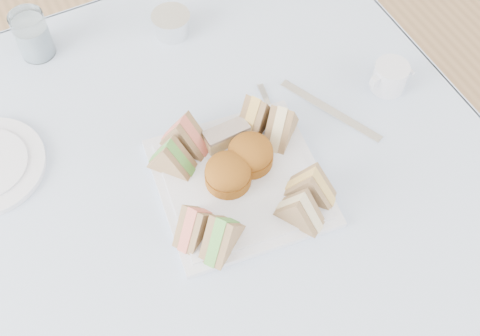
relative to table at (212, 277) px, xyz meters
name	(u,v)px	position (x,y,z in m)	size (l,w,h in m)	color
floor	(217,330)	(0.00, 0.00, -0.37)	(4.00, 4.00, 0.00)	#9E7751
table	(212,277)	(0.00, 0.00, 0.00)	(0.90, 0.90, 0.74)	brown
tablecloth	(203,192)	(0.00, 0.00, 0.37)	(1.02, 1.02, 0.01)	silver
serving_plate	(240,182)	(0.06, -0.02, 0.38)	(0.26, 0.26, 0.01)	silver
sandwich_fl_a	(194,220)	(-0.04, -0.07, 0.42)	(0.08, 0.04, 0.07)	#9D845A
sandwich_fl_b	(222,232)	(-0.01, -0.11, 0.43)	(0.09, 0.04, 0.08)	#9D845A
sandwich_fr_a	(312,183)	(0.15, -0.09, 0.42)	(0.08, 0.04, 0.07)	#9D845A
sandwich_fr_b	(300,207)	(0.11, -0.12, 0.42)	(0.08, 0.04, 0.07)	#9D845A
sandwich_bl_a	(171,155)	(-0.03, 0.06, 0.42)	(0.08, 0.04, 0.07)	#9D845A
sandwich_bl_b	(184,132)	(0.01, 0.09, 0.43)	(0.09, 0.04, 0.08)	#9D845A
sandwich_br_a	(282,121)	(0.17, 0.03, 0.43)	(0.09, 0.04, 0.08)	#9D845A
sandwich_br_b	(256,112)	(0.14, 0.07, 0.43)	(0.09, 0.04, 0.08)	#9D845A
scone_left	(228,173)	(0.04, -0.01, 0.41)	(0.08, 0.08, 0.05)	brown
scone_right	(250,153)	(0.09, 0.01, 0.41)	(0.08, 0.08, 0.05)	brown
pastry_slice	(227,136)	(0.08, 0.06, 0.41)	(0.08, 0.03, 0.04)	tan
water_glass	(32,35)	(-0.15, 0.42, 0.42)	(0.06, 0.06, 0.09)	white
tea_strainer	(172,25)	(0.10, 0.35, 0.40)	(0.08, 0.08, 0.04)	silver
knife	(330,111)	(0.27, 0.05, 0.38)	(0.02, 0.21, 0.00)	silver
fork	(282,135)	(0.17, 0.04, 0.38)	(0.01, 0.17, 0.00)	silver
creamer_jug	(390,77)	(0.40, 0.05, 0.40)	(0.06, 0.06, 0.06)	silver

